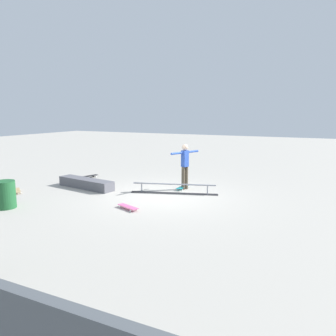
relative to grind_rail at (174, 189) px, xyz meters
The scene contains 9 objects.
ground_plane 0.52m from the grind_rail, 61.00° to the left, with size 60.00×60.00×0.00m, color #ADA89E.
grind_rail is the anchor object (origin of this frame).
skate_ledge 3.46m from the grind_rail, 11.48° to the left, with size 2.50×0.53×0.36m, color #595960.
skater_main 1.14m from the grind_rail, 96.63° to the right, with size 0.61×1.29×1.70m.
skateboard_main 0.78m from the grind_rail, 90.37° to the right, with size 0.28×0.81×0.09m.
loose_skateboard_natural 5.69m from the grind_rail, 24.11° to the left, with size 0.76×0.64×0.09m.
loose_skateboard_pink 2.38m from the grind_rail, 79.18° to the left, with size 0.82×0.47×0.09m.
loose_skateboard_black 4.67m from the grind_rail, 11.87° to the right, with size 0.43×0.82×0.09m.
trash_bin 5.45m from the grind_rail, 44.83° to the left, with size 0.62×0.62×0.83m, color #1E592D.
Camera 1 is at (-4.96, 9.88, 2.87)m, focal length 34.89 mm.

